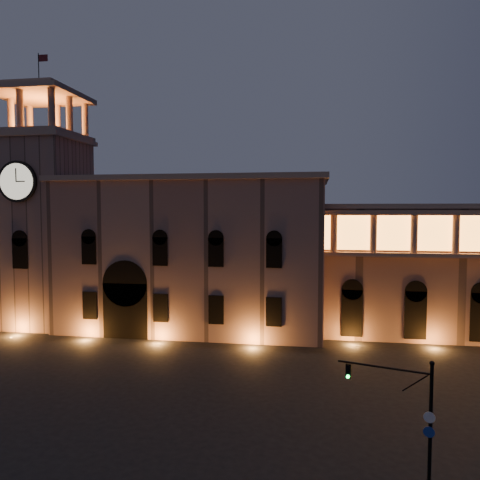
{
  "coord_description": "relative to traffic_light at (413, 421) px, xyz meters",
  "views": [
    {
      "loc": [
        12.09,
        -31.01,
        13.82
      ],
      "look_at": [
        4.5,
        16.0,
        10.79
      ],
      "focal_mm": 35.0,
      "sensor_mm": 36.0,
      "label": 1
    }
  ],
  "objects": [
    {
      "name": "clock_tower",
      "position": [
        -37.43,
        28.5,
        9.04
      ],
      "size": [
        9.8,
        9.8,
        32.4
      ],
      "color": "#8C685B",
      "rests_on": "ground"
    },
    {
      "name": "traffic_light",
      "position": [
        0.0,
        0.0,
        0.0
      ],
      "size": [
        4.62,
        1.66,
        6.59
      ],
      "rotation": [
        0.0,
        0.0,
        -0.3
      ],
      "color": "black",
      "rests_on": "ground"
    },
    {
      "name": "ground",
      "position": [
        -16.93,
        7.52,
        -3.46
      ],
      "size": [
        160.0,
        160.0,
        0.0
      ],
      "primitive_type": "plane",
      "color": "black",
      "rests_on": "ground"
    },
    {
      "name": "government_building",
      "position": [
        -19.01,
        29.45,
        5.31
      ],
      "size": [
        30.8,
        12.8,
        17.6
      ],
      "color": "#8C685B",
      "rests_on": "ground"
    }
  ]
}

